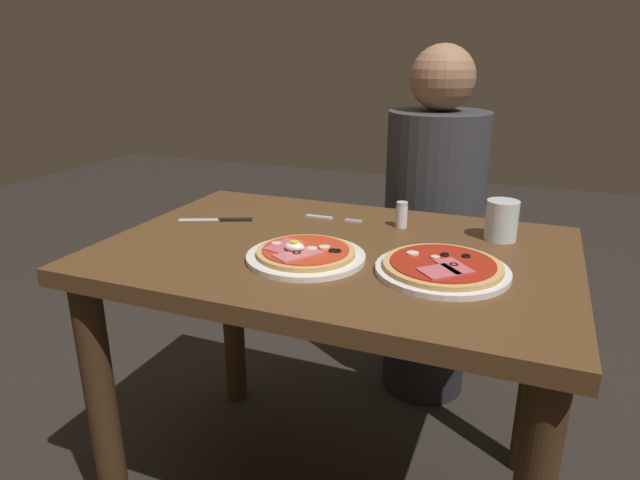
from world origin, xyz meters
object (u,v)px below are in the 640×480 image
object	(u,v)px
salt_shaker	(402,215)
dining_table	(335,297)
fork	(329,218)
diner_person	(431,239)
pizza_foreground	(305,254)
knife	(221,220)
water_glass_near	(501,223)
pizza_across_left	(442,268)

from	to	relation	value
salt_shaker	dining_table	bearing A→B (deg)	-117.89
fork	diner_person	world-z (taller)	diner_person
dining_table	salt_shaker	world-z (taller)	salt_shaker
pizza_foreground	salt_shaker	world-z (taller)	salt_shaker
pizza_foreground	diner_person	distance (m)	0.76
fork	salt_shaker	size ratio (longest dim) A/B	2.35
knife	salt_shaker	size ratio (longest dim) A/B	2.78
water_glass_near	diner_person	xyz separation A→B (m)	(-0.24, 0.43, -0.21)
pizza_foreground	water_glass_near	size ratio (longest dim) A/B	2.71
pizza_foreground	salt_shaker	size ratio (longest dim) A/B	3.89
pizza_foreground	diner_person	bearing A→B (deg)	78.58
pizza_foreground	knife	world-z (taller)	pizza_foreground
pizza_foreground	salt_shaker	bearing A→B (deg)	65.60
water_glass_near	diner_person	size ratio (longest dim) A/B	0.08
dining_table	knife	distance (m)	0.39
pizza_across_left	dining_table	bearing A→B (deg)	164.46
fork	knife	world-z (taller)	knife
water_glass_near	diner_person	distance (m)	0.53
knife	pizza_across_left	bearing A→B (deg)	-13.47
pizza_across_left	water_glass_near	xyz separation A→B (m)	(0.09, 0.27, 0.03)
pizza_foreground	water_glass_near	xyz separation A→B (m)	(0.38, 0.30, 0.03)
dining_table	salt_shaker	size ratio (longest dim) A/B	15.98
pizza_across_left	diner_person	world-z (taller)	diner_person
water_glass_near	diner_person	bearing A→B (deg)	118.88
pizza_foreground	knife	size ratio (longest dim) A/B	1.40
water_glass_near	knife	distance (m)	0.72
salt_shaker	knife	bearing A→B (deg)	-164.80
knife	dining_table	bearing A→B (deg)	-11.94
pizza_across_left	fork	size ratio (longest dim) A/B	1.74
dining_table	fork	xyz separation A→B (m)	(-0.09, 0.20, 0.13)
knife	diner_person	xyz separation A→B (m)	(0.47, 0.55, -0.17)
water_glass_near	fork	bearing A→B (deg)	179.36
pizza_across_left	pizza_foreground	bearing A→B (deg)	-173.64
water_glass_near	dining_table	bearing A→B (deg)	-151.05
diner_person	pizza_across_left	bearing A→B (deg)	101.74
pizza_foreground	knife	distance (m)	0.37
pizza_foreground	water_glass_near	distance (m)	0.49
salt_shaker	fork	bearing A→B (deg)	-179.59
water_glass_near	fork	world-z (taller)	water_glass_near
water_glass_near	fork	xyz separation A→B (m)	(-0.44, 0.00, -0.04)
pizza_foreground	pizza_across_left	xyz separation A→B (m)	(0.29, 0.03, -0.00)
pizza_foreground	water_glass_near	bearing A→B (deg)	37.93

